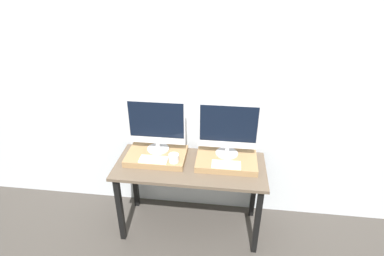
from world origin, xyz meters
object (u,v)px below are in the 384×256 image
Objects in this scene: monitor_left at (157,125)px; monitor_right at (228,129)px; keyboard_left at (153,159)px; keyboard_right at (226,165)px; mug at (174,158)px.

monitor_left is 0.67m from monitor_right.
monitor_left is 2.10× the size of keyboard_left.
monitor_left is 0.75m from keyboard_right.
monitor_left is 0.33m from keyboard_left.
monitor_right is at bearing 0.00° from monitor_left.
mug is (0.19, 0.00, 0.03)m from keyboard_left.
monitor_left reaches higher than keyboard_right.
keyboard_right is at bearing 0.00° from keyboard_left.
keyboard_right is (0.48, -0.00, -0.03)m from mug.
monitor_right is at bearing 16.01° from keyboard_left.
mug is at bearing -158.12° from monitor_right.
mug is (0.19, -0.19, -0.23)m from monitor_left.
keyboard_left is 2.80× the size of mug.
mug is 0.48m from keyboard_right.
monitor_left is 5.86× the size of mug.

